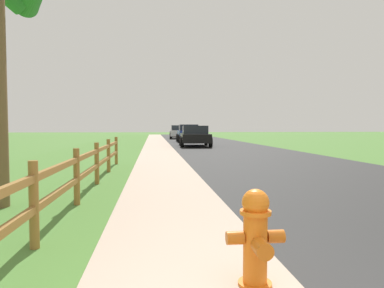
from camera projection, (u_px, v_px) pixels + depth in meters
The scene contains 10 objects.
ground_plane at pixel (170, 145), 26.74m from camera, with size 120.00×120.00×0.00m, color #4B7B33.
road_asphalt at pixel (211, 143), 29.12m from camera, with size 7.00×66.00×0.01m, color #2C2C2C.
curb_concrete at pixel (132, 144), 28.39m from camera, with size 6.00×66.00×0.01m, color #BCA48F.
grass_verge at pixel (113, 144), 28.23m from camera, with size 5.00×66.00×0.00m, color #4B7B33.
fire_hydrant at pixel (256, 236), 3.10m from camera, with size 0.52×0.44×0.87m.
rail_fence at pixel (88, 165), 7.43m from camera, with size 0.11×11.51×1.03m.
parked_suv_black at pixel (195, 136), 25.08m from camera, with size 2.33×4.75×1.48m.
parked_car_blue at pixel (188, 133), 32.17m from camera, with size 2.14×4.29×1.60m.
parked_car_silver at pixel (179, 132), 40.83m from camera, with size 2.38×4.71×1.52m.
parked_car_white at pixel (178, 131), 48.16m from camera, with size 2.29×4.91×1.58m.
Camera 1 is at (-1.32, -1.72, 1.43)m, focal length 32.68 mm.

